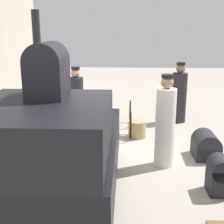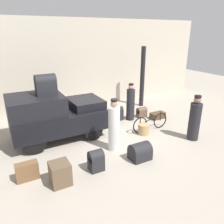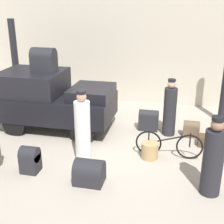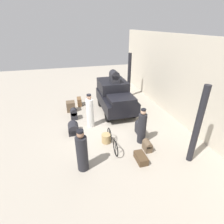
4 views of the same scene
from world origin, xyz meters
The scene contains 15 objects.
ground_plane centered at (0.00, 0.00, 0.00)m, with size 30.00×30.00×0.00m, color #A89E8E.
station_building_facade centered at (0.00, 4.08, 2.25)m, with size 16.00×0.15×4.50m.
canopy_pillar_left centered at (-3.92, 2.60, 1.58)m, with size 0.24×0.24×3.16m.
truck centered at (-1.83, 0.95, 0.96)m, with size 3.40×1.81×1.77m.
bicycle centered at (1.78, -0.21, 0.34)m, with size 1.70×0.04×0.71m.
wicker_basket centered at (1.31, -0.37, 0.21)m, with size 0.43×0.43×0.42m.
porter_lifting_near_truck centered at (-0.30, -0.85, 0.84)m, with size 0.38×0.38×1.83m.
porter_standing_middle centered at (2.71, -1.60, 0.78)m, with size 0.42×0.42×1.72m.
conductor_in_dark_uniform centered at (1.70, 1.19, 0.78)m, with size 0.37×0.37×1.70m.
trunk_barrel_dark centered at (1.08, 1.39, 0.34)m, with size 0.59×0.29×0.65m.
suitcase_small_leather centered at (2.36, 1.20, 0.25)m, with size 0.46×0.29×0.48m.
suitcase_tan_flat centered at (-1.34, -1.65, 0.33)m, with size 0.41×0.37×0.64m.
trunk_large_brown centered at (2.90, 0.67, 0.14)m, with size 0.70×0.37×0.29m.
trunk_umber_medium centered at (0.14, -1.79, 0.24)m, with size 0.64×0.52×0.56m.
trunk_on_truck_roof centered at (-2.03, 0.95, 2.13)m, with size 0.69×0.48×0.72m.
Camera 3 is at (1.94, -7.48, 3.90)m, focal length 50.00 mm.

